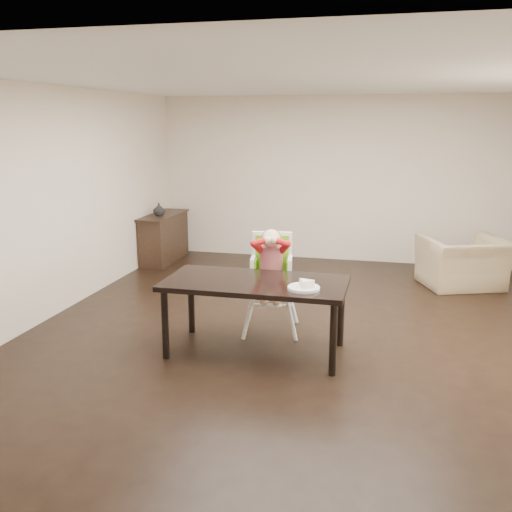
{
  "coord_description": "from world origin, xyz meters",
  "views": [
    {
      "loc": [
        0.92,
        -5.97,
        2.29
      ],
      "look_at": [
        -0.45,
        -0.35,
        0.91
      ],
      "focal_mm": 40.0,
      "sensor_mm": 36.0,
      "label": 1
    }
  ],
  "objects_px": {
    "dining_table": "(256,288)",
    "armchair": "(464,254)",
    "high_chair": "(271,259)",
    "sideboard": "(164,238)"
  },
  "relations": [
    {
      "from": "high_chair",
      "to": "sideboard",
      "type": "height_order",
      "value": "high_chair"
    },
    {
      "from": "dining_table",
      "to": "armchair",
      "type": "distance_m",
      "value": 3.74
    },
    {
      "from": "armchair",
      "to": "sideboard",
      "type": "distance_m",
      "value": 4.71
    },
    {
      "from": "dining_table",
      "to": "armchair",
      "type": "height_order",
      "value": "armchair"
    },
    {
      "from": "high_chair",
      "to": "armchair",
      "type": "height_order",
      "value": "high_chair"
    },
    {
      "from": "dining_table",
      "to": "high_chair",
      "type": "relative_size",
      "value": 1.56
    },
    {
      "from": "sideboard",
      "to": "armchair",
      "type": "bearing_deg",
      "value": -5.44
    },
    {
      "from": "high_chair",
      "to": "sideboard",
      "type": "xyz_separation_m",
      "value": [
        -2.43,
        2.75,
        -0.42
      ]
    },
    {
      "from": "armchair",
      "to": "high_chair",
      "type": "bearing_deg",
      "value": 24.72
    },
    {
      "from": "dining_table",
      "to": "high_chair",
      "type": "distance_m",
      "value": 0.67
    }
  ]
}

